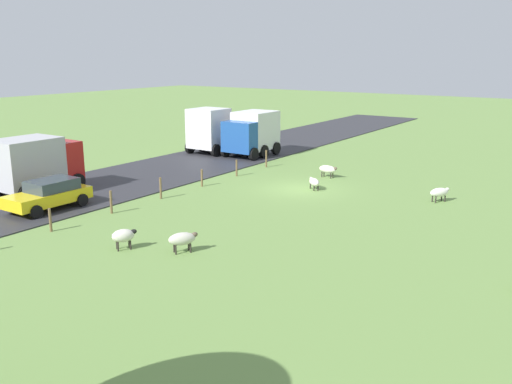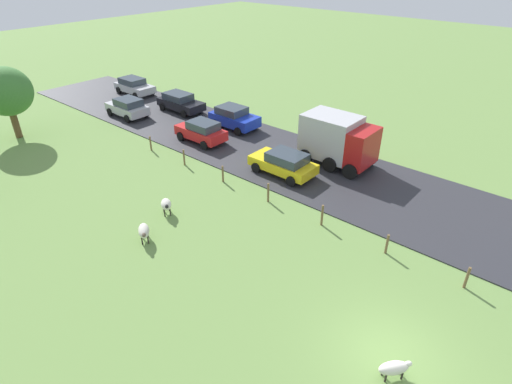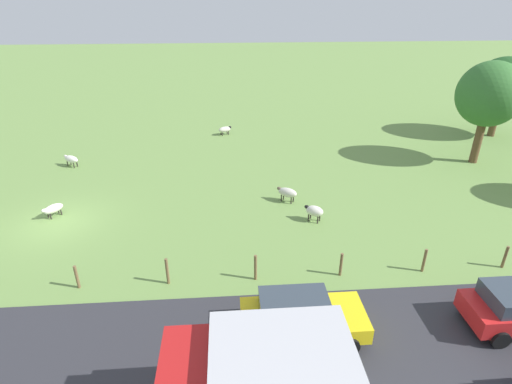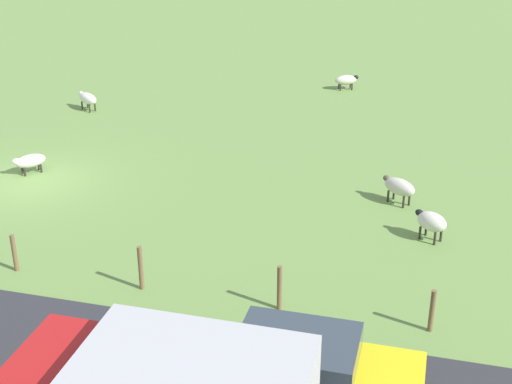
# 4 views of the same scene
# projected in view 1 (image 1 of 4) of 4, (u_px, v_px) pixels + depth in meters

# --- Properties ---
(ground_plane) EXTENTS (160.00, 160.00, 0.00)m
(ground_plane) POSITION_uv_depth(u_px,v_px,m) (299.00, 189.00, 32.97)
(ground_plane) COLOR #6B8E47
(road_strip) EXTENTS (8.00, 80.00, 0.06)m
(road_strip) POSITION_uv_depth(u_px,v_px,m) (170.00, 169.00, 38.54)
(road_strip) COLOR #2D2D33
(road_strip) RESTS_ON ground_plane
(sheep_0) EXTENTS (1.30, 0.55, 0.79)m
(sheep_0) POSITION_uv_depth(u_px,v_px,m) (328.00, 169.00, 36.00)
(sheep_0) COLOR silver
(sheep_0) RESTS_ON ground_plane
(sheep_1) EXTENTS (1.09, 1.02, 0.68)m
(sheep_1) POSITION_uv_depth(u_px,v_px,m) (314.00, 182.00, 32.81)
(sheep_1) COLOR silver
(sheep_1) RESTS_ON ground_plane
(sheep_2) EXTENTS (1.02, 1.22, 0.77)m
(sheep_2) POSITION_uv_depth(u_px,v_px,m) (439.00, 192.00, 30.08)
(sheep_2) COLOR white
(sheep_2) RESTS_ON ground_plane
(sheep_4) EXTENTS (0.95, 1.06, 0.85)m
(sheep_4) POSITION_uv_depth(u_px,v_px,m) (123.00, 236.00, 22.74)
(sheep_4) COLOR silver
(sheep_4) RESTS_ON ground_plane
(sheep_5) EXTENTS (1.05, 1.20, 0.83)m
(sheep_5) POSITION_uv_depth(u_px,v_px,m) (182.00, 239.00, 22.38)
(sheep_5) COLOR beige
(sheep_5) RESTS_ON ground_plane
(fence_post_0) EXTENTS (0.12, 0.12, 1.21)m
(fence_post_0) POSITION_uv_depth(u_px,v_px,m) (266.00, 159.00, 39.24)
(fence_post_0) COLOR brown
(fence_post_0) RESTS_ON ground_plane
(fence_post_1) EXTENTS (0.12, 0.12, 1.08)m
(fence_post_1) POSITION_uv_depth(u_px,v_px,m) (237.00, 168.00, 36.41)
(fence_post_1) COLOR brown
(fence_post_1) RESTS_ON ground_plane
(fence_post_2) EXTENTS (0.12, 0.12, 1.04)m
(fence_post_2) POSITION_uv_depth(u_px,v_px,m) (202.00, 178.00, 33.57)
(fence_post_2) COLOR brown
(fence_post_2) RESTS_ON ground_plane
(fence_post_3) EXTENTS (0.12, 0.12, 1.19)m
(fence_post_3) POSITION_uv_depth(u_px,v_px,m) (161.00, 188.00, 30.71)
(fence_post_3) COLOR brown
(fence_post_3) RESTS_ON ground_plane
(fence_post_4) EXTENTS (0.12, 0.12, 1.16)m
(fence_post_4) POSITION_uv_depth(u_px,v_px,m) (111.00, 202.00, 27.87)
(fence_post_4) COLOR brown
(fence_post_4) RESTS_ON ground_plane
(fence_post_5) EXTENTS (0.12, 0.12, 1.07)m
(fence_post_5) POSITION_uv_depth(u_px,v_px,m) (50.00, 220.00, 25.04)
(fence_post_5) COLOR brown
(fence_post_5) RESTS_ON ground_plane
(truck_0) EXTENTS (2.81, 4.62, 3.18)m
(truck_0) POSITION_uv_depth(u_px,v_px,m) (35.00, 163.00, 31.48)
(truck_0) COLOR #B21919
(truck_0) RESTS_ON road_strip
(truck_1) EXTENTS (2.88, 3.80, 3.54)m
(truck_1) POSITION_uv_depth(u_px,v_px,m) (213.00, 130.00, 44.43)
(truck_1) COLOR white
(truck_1) RESTS_ON road_strip
(truck_2) EXTENTS (2.89, 4.34, 3.37)m
(truck_2) POSITION_uv_depth(u_px,v_px,m) (252.00, 133.00, 43.15)
(truck_2) COLOR #1E4C99
(truck_2) RESTS_ON road_strip
(car_0) EXTENTS (2.12, 4.20, 1.48)m
(car_0) POSITION_uv_depth(u_px,v_px,m) (49.00, 194.00, 28.48)
(car_0) COLOR yellow
(car_0) RESTS_ON road_strip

